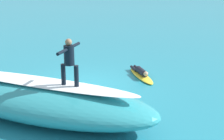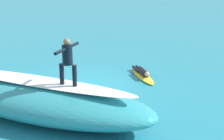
{
  "view_description": "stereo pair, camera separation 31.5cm",
  "coord_description": "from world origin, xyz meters",
  "px_view_note": "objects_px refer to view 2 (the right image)",
  "views": [
    {
      "loc": [
        -4.32,
        12.64,
        5.03
      ],
      "look_at": [
        -1.45,
        0.65,
        1.03
      ],
      "focal_mm": 55.96,
      "sensor_mm": 36.0,
      "label": 1
    },
    {
      "loc": [
        -4.62,
        12.56,
        5.03
      ],
      "look_at": [
        -1.45,
        0.65,
        1.03
      ],
      "focal_mm": 55.96,
      "sensor_mm": 36.0,
      "label": 2
    }
  ],
  "objects_px": {
    "surfboard_riding": "(69,86)",
    "surfboard_paddling": "(143,76)",
    "surfer_riding": "(67,58)",
    "surfer_paddling": "(142,71)"
  },
  "relations": [
    {
      "from": "surfboard_riding",
      "to": "surfboard_paddling",
      "type": "height_order",
      "value": "surfboard_riding"
    },
    {
      "from": "surfboard_riding",
      "to": "surfboard_paddling",
      "type": "relative_size",
      "value": 0.79
    },
    {
      "from": "surfboard_riding",
      "to": "surfer_paddling",
      "type": "distance_m",
      "value": 5.29
    },
    {
      "from": "surfboard_riding",
      "to": "surfboard_paddling",
      "type": "bearing_deg",
      "value": -100.31
    },
    {
      "from": "surfer_riding",
      "to": "surfer_paddling",
      "type": "relative_size",
      "value": 0.97
    },
    {
      "from": "surfer_riding",
      "to": "surfboard_paddling",
      "type": "distance_m",
      "value": 5.51
    },
    {
      "from": "surfboard_riding",
      "to": "surfboard_paddling",
      "type": "xyz_separation_m",
      "value": [
        -1.49,
        -4.89,
        -1.16
      ]
    },
    {
      "from": "surfboard_riding",
      "to": "surfer_paddling",
      "type": "height_order",
      "value": "surfboard_riding"
    },
    {
      "from": "surfboard_riding",
      "to": "surfer_riding",
      "type": "distance_m",
      "value": 0.9
    },
    {
      "from": "surfer_riding",
      "to": "surfboard_paddling",
      "type": "bearing_deg",
      "value": -100.31
    }
  ]
}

